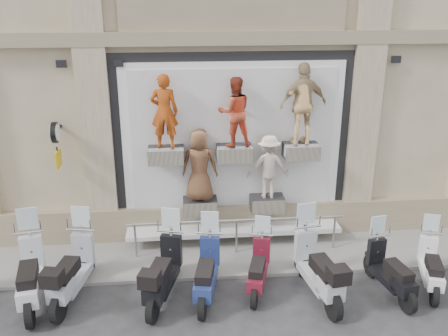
{
  "coord_description": "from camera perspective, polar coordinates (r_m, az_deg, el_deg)",
  "views": [
    {
      "loc": [
        -1.21,
        -8.16,
        5.94
      ],
      "look_at": [
        -0.3,
        1.9,
        2.22
      ],
      "focal_mm": 40.0,
      "sensor_mm": 36.0,
      "label": 1
    }
  ],
  "objects": [
    {
      "name": "clock_sign_bracket",
      "position": [
        11.4,
        -18.65,
        3.17
      ],
      "size": [
        0.1,
        0.8,
        1.02
      ],
      "color": "black",
      "rests_on": "ground"
    },
    {
      "name": "scooter_i",
      "position": [
        11.18,
        22.72,
        -9.41
      ],
      "size": [
        1.0,
        1.81,
        1.41
      ],
      "primitive_type": null,
      "rotation": [
        0.0,
        0.0,
        -0.3
      ],
      "color": "white",
      "rests_on": "ground"
    },
    {
      "name": "scooter_b",
      "position": [
        10.5,
        -21.43,
        -10.16
      ],
      "size": [
        1.01,
        2.22,
        1.74
      ],
      "primitive_type": null,
      "rotation": [
        0.0,
        0.0,
        0.19
      ],
      "color": "silver",
      "rests_on": "ground"
    },
    {
      "name": "sidewalk",
      "position": [
        11.89,
        1.36,
        -9.52
      ],
      "size": [
        16.0,
        2.2,
        0.08
      ],
      "primitive_type": "cube",
      "color": "gray",
      "rests_on": "ground"
    },
    {
      "name": "scooter_f",
      "position": [
        10.3,
        3.99,
        -10.37
      ],
      "size": [
        0.95,
        1.8,
        1.41
      ],
      "primitive_type": null,
      "rotation": [
        0.0,
        0.0,
        -0.27
      ],
      "color": "#5B0F1F",
      "rests_on": "ground"
    },
    {
      "name": "scooter_d",
      "position": [
        10.01,
        -7.0,
        -10.57
      ],
      "size": [
        1.11,
        2.15,
        1.68
      ],
      "primitive_type": null,
      "rotation": [
        0.0,
        0.0,
        -0.26
      ],
      "color": "black",
      "rests_on": "ground"
    },
    {
      "name": "shop_vitrine",
      "position": [
        11.53,
        1.57,
        2.42
      ],
      "size": [
        5.6,
        0.83,
        4.3
      ],
      "color": "black",
      "rests_on": "ground"
    },
    {
      "name": "scooter_g",
      "position": [
        10.18,
        10.73,
        -10.03
      ],
      "size": [
        0.94,
        2.21,
        1.74
      ],
      "primitive_type": null,
      "rotation": [
        0.0,
        0.0,
        0.15
      ],
      "color": "#A1A3A8",
      "rests_on": "ground"
    },
    {
      "name": "scooter_e",
      "position": [
        10.02,
        -2.01,
        -10.68
      ],
      "size": [
        0.9,
        2.03,
        1.59
      ],
      "primitive_type": null,
      "rotation": [
        0.0,
        0.0,
        -0.18
      ],
      "color": "navy",
      "rests_on": "ground"
    },
    {
      "name": "scooter_c",
      "position": [
        10.4,
        -17.08,
        -10.05
      ],
      "size": [
        1.0,
        2.17,
        1.7
      ],
      "primitive_type": null,
      "rotation": [
        0.0,
        0.0,
        -0.19
      ],
      "color": "#9498A1",
      "rests_on": "ground"
    },
    {
      "name": "scooter_h",
      "position": [
        10.68,
        18.57,
        -10.11
      ],
      "size": [
        0.83,
        1.87,
        1.47
      ],
      "primitive_type": null,
      "rotation": [
        0.0,
        0.0,
        0.18
      ],
      "color": "black",
      "rests_on": "ground"
    },
    {
      "name": "guard_rail",
      "position": [
        11.6,
        1.43,
        -7.94
      ],
      "size": [
        5.06,
        0.1,
        0.93
      ],
      "primitive_type": null,
      "color": "#9EA0A5",
      "rests_on": "ground"
    },
    {
      "name": "ground",
      "position": [
        10.16,
        2.74,
        -15.57
      ],
      "size": [
        90.0,
        90.0,
        0.0
      ],
      "primitive_type": "plane",
      "color": "#2C2C2E",
      "rests_on": "ground"
    }
  ]
}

